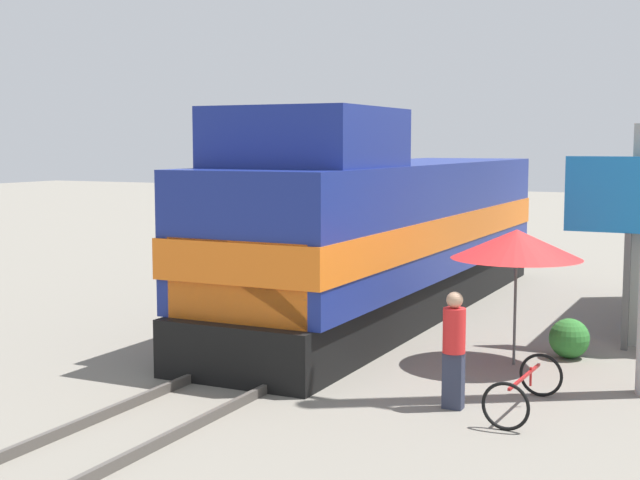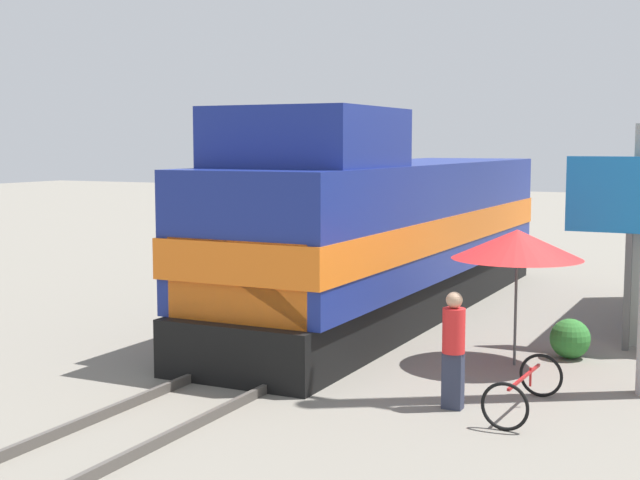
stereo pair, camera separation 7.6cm
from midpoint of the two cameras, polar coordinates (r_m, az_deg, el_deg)
ground_plane at (r=16.18m, az=-2.44°, el=-7.91°), size 120.00×120.00×0.00m
rail_near at (r=16.51m, az=-4.65°, el=-7.37°), size 0.08×28.21×0.15m
rail_far at (r=15.84m, az=-0.15°, el=-7.94°), size 0.08×28.21×0.15m
locomotive at (r=20.36m, az=4.35°, el=0.47°), size 3.16×14.58×4.60m
vendor_umbrella at (r=16.08m, az=12.64°, el=-0.27°), size 2.31×2.31×2.44m
billboard_sign at (r=17.78m, az=19.38°, el=2.10°), size 2.40×0.12×3.70m
shrub_cluster at (r=17.12m, az=15.84°, el=-6.09°), size 0.74×0.74×0.74m
person_bystander at (r=13.44m, az=8.70°, el=-6.68°), size 0.34×0.34×1.77m
bicycle at (r=13.59m, az=13.09°, el=-9.28°), size 0.77×1.97×0.69m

